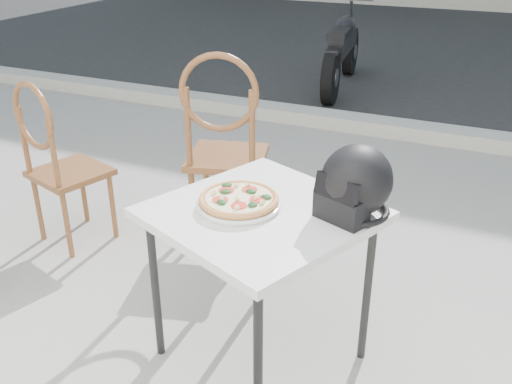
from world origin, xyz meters
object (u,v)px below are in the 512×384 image
at_px(cafe_chair_side, 56,156).
at_px(motorcycle, 342,52).
at_px(cafe_table_main, 261,225).
at_px(pizza, 239,199).
at_px(helmet, 355,185).
at_px(plate, 239,204).
at_px(cafe_chair_main, 224,139).

xyz_separation_m(cafe_chair_side, motorcycle, (0.47, 3.90, -0.14)).
xyz_separation_m(cafe_table_main, pizza, (-0.09, -0.01, 0.10)).
bearing_deg(pizza, helmet, 16.31).
xyz_separation_m(plate, pizza, (0.00, 0.00, 0.02)).
xyz_separation_m(plate, motorcycle, (-0.84, 4.31, -0.32)).
distance_m(cafe_table_main, motorcycle, 4.41).
xyz_separation_m(pizza, helmet, (0.42, 0.12, 0.09)).
bearing_deg(motorcycle, plate, -86.01).
distance_m(cafe_chair_main, motorcycle, 3.49).
distance_m(pizza, motorcycle, 4.41).
height_order(plate, motorcycle, motorcycle).
relative_size(cafe_table_main, motorcycle, 0.53).
xyz_separation_m(plate, cafe_chair_main, (-0.50, 0.84, -0.10)).
distance_m(plate, cafe_chair_side, 1.39).
relative_size(plate, motorcycle, 0.20).
bearing_deg(motorcycle, cafe_table_main, -84.84).
bearing_deg(helmet, motorcycle, 127.95).
distance_m(pizza, cafe_chair_side, 1.39).
relative_size(pizza, cafe_chair_side, 0.34).
relative_size(cafe_chair_main, motorcycle, 0.61).
distance_m(plate, motorcycle, 4.41).
height_order(cafe_table_main, cafe_chair_main, cafe_chair_main).
xyz_separation_m(helmet, motorcycle, (-1.26, 4.19, -0.43)).
distance_m(cafe_chair_main, cafe_chair_side, 0.92).
relative_size(cafe_chair_main, cafe_chair_side, 1.15).
distance_m(helmet, cafe_chair_main, 1.18).
bearing_deg(cafe_table_main, helmet, 19.37).
relative_size(pizza, cafe_chair_main, 0.29).
xyz_separation_m(pizza, cafe_chair_main, (-0.50, 0.84, -0.12)).
relative_size(helmet, motorcycle, 0.19).
bearing_deg(pizza, cafe_chair_side, 162.36).
xyz_separation_m(cafe_chair_main, motorcycle, (-0.34, 3.47, -0.22)).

